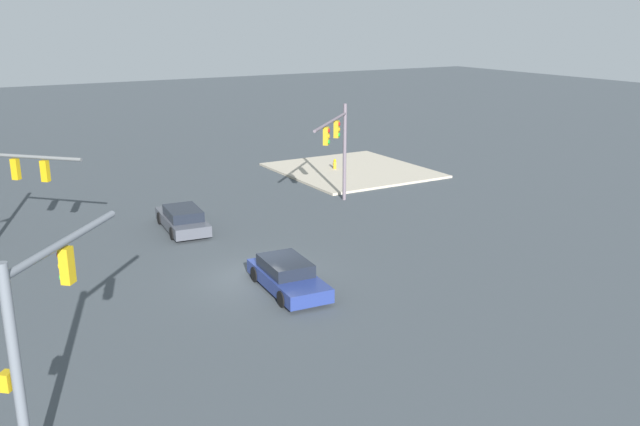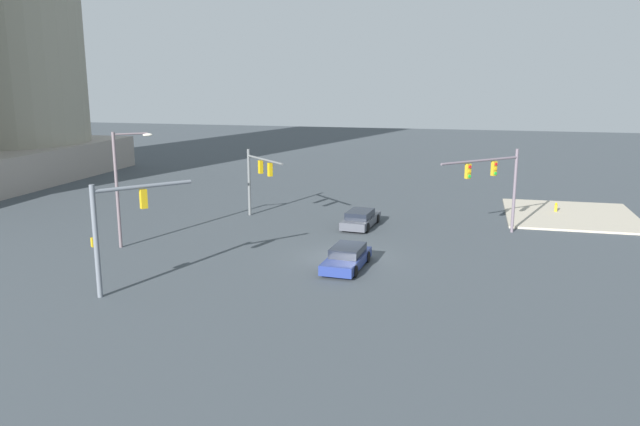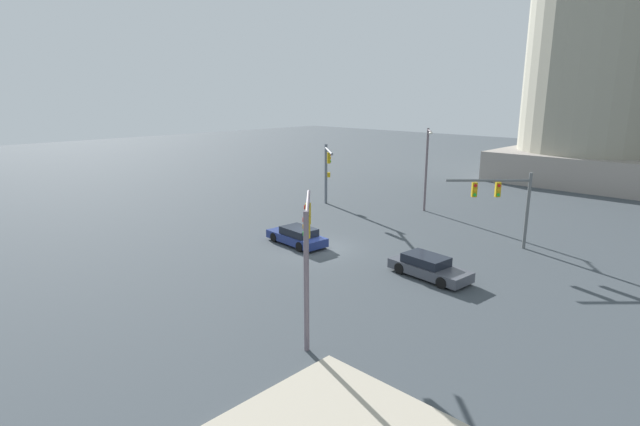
{
  "view_description": "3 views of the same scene",
  "coord_description": "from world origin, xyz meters",
  "px_view_note": "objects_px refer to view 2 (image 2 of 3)",
  "views": [
    {
      "loc": [
        -24.04,
        11.38,
        10.54
      ],
      "look_at": [
        -0.34,
        -2.58,
        2.57
      ],
      "focal_mm": 38.17,
      "sensor_mm": 36.0,
      "label": 1
    },
    {
      "loc": [
        -34.49,
        -6.78,
        10.54
      ],
      "look_at": [
        -0.81,
        1.35,
        2.88
      ],
      "focal_mm": 35.22,
      "sensor_mm": 36.0,
      "label": 2
    },
    {
      "loc": [
        21.65,
        -22.0,
        9.94
      ],
      "look_at": [
        0.69,
        -0.41,
        2.58
      ],
      "focal_mm": 27.26,
      "sensor_mm": 36.0,
      "label": 3
    }
  ],
  "objects_px": {
    "traffic_signal_opposite_side": "(258,172)",
    "streetlamp_curved_arm": "(121,180)",
    "sedan_car_approaching": "(361,219)",
    "traffic_signal_near_corner": "(116,221)",
    "traffic_signal_cross_street": "(496,177)",
    "sedan_car_waiting_far": "(347,258)",
    "fire_hydrant_on_curb": "(556,207)"
  },
  "relations": [
    {
      "from": "traffic_signal_cross_street",
      "to": "fire_hydrant_on_curb",
      "type": "distance_m",
      "value": 10.29
    },
    {
      "from": "traffic_signal_opposite_side",
      "to": "traffic_signal_cross_street",
      "type": "distance_m",
      "value": 16.85
    },
    {
      "from": "traffic_signal_opposite_side",
      "to": "traffic_signal_cross_street",
      "type": "height_order",
      "value": "traffic_signal_cross_street"
    },
    {
      "from": "traffic_signal_cross_street",
      "to": "sedan_car_waiting_far",
      "type": "relative_size",
      "value": 1.22
    },
    {
      "from": "traffic_signal_near_corner",
      "to": "sedan_car_approaching",
      "type": "relative_size",
      "value": 1.16
    },
    {
      "from": "traffic_signal_opposite_side",
      "to": "streetlamp_curved_arm",
      "type": "xyz_separation_m",
      "value": [
        -9.33,
        5.57,
        0.7
      ]
    },
    {
      "from": "traffic_signal_opposite_side",
      "to": "traffic_signal_cross_street",
      "type": "xyz_separation_m",
      "value": [
        -1.07,
        -16.81,
        0.49
      ]
    },
    {
      "from": "traffic_signal_cross_street",
      "to": "fire_hydrant_on_curb",
      "type": "relative_size",
      "value": 8.05
    },
    {
      "from": "streetlamp_curved_arm",
      "to": "sedan_car_waiting_far",
      "type": "relative_size",
      "value": 1.53
    },
    {
      "from": "streetlamp_curved_arm",
      "to": "traffic_signal_near_corner",
      "type": "bearing_deg",
      "value": -98.95
    },
    {
      "from": "streetlamp_curved_arm",
      "to": "sedan_car_approaching",
      "type": "height_order",
      "value": "streetlamp_curved_arm"
    },
    {
      "from": "traffic_signal_opposite_side",
      "to": "traffic_signal_cross_street",
      "type": "relative_size",
      "value": 0.89
    },
    {
      "from": "traffic_signal_cross_street",
      "to": "streetlamp_curved_arm",
      "type": "bearing_deg",
      "value": -24.27
    },
    {
      "from": "traffic_signal_near_corner",
      "to": "traffic_signal_opposite_side",
      "type": "xyz_separation_m",
      "value": [
        17.03,
        -1.34,
        -0.15
      ]
    },
    {
      "from": "sedan_car_waiting_far",
      "to": "traffic_signal_opposite_side",
      "type": "bearing_deg",
      "value": -135.47
    },
    {
      "from": "traffic_signal_cross_street",
      "to": "streetlamp_curved_arm",
      "type": "distance_m",
      "value": 23.86
    },
    {
      "from": "traffic_signal_near_corner",
      "to": "traffic_signal_cross_street",
      "type": "xyz_separation_m",
      "value": [
        15.96,
        -18.15,
        0.34
      ]
    },
    {
      "from": "traffic_signal_near_corner",
      "to": "traffic_signal_cross_street",
      "type": "relative_size",
      "value": 0.97
    },
    {
      "from": "sedan_car_waiting_far",
      "to": "fire_hydrant_on_curb",
      "type": "bearing_deg",
      "value": 147.73
    },
    {
      "from": "traffic_signal_opposite_side",
      "to": "sedan_car_approaching",
      "type": "bearing_deg",
      "value": 40.62
    },
    {
      "from": "traffic_signal_near_corner",
      "to": "fire_hydrant_on_curb",
      "type": "height_order",
      "value": "traffic_signal_near_corner"
    },
    {
      "from": "streetlamp_curved_arm",
      "to": "sedan_car_waiting_far",
      "type": "xyz_separation_m",
      "value": [
        -1.01,
        -14.3,
        -3.64
      ]
    },
    {
      "from": "traffic_signal_cross_street",
      "to": "streetlamp_curved_arm",
      "type": "xyz_separation_m",
      "value": [
        -8.26,
        22.39,
        0.21
      ]
    },
    {
      "from": "traffic_signal_near_corner",
      "to": "fire_hydrant_on_curb",
      "type": "xyz_separation_m",
      "value": [
        24.25,
        -23.12,
        -3.18
      ]
    },
    {
      "from": "traffic_signal_opposite_side",
      "to": "streetlamp_curved_arm",
      "type": "relative_size",
      "value": 0.71
    },
    {
      "from": "traffic_signal_cross_street",
      "to": "sedan_car_waiting_far",
      "type": "height_order",
      "value": "traffic_signal_cross_street"
    },
    {
      "from": "traffic_signal_opposite_side",
      "to": "sedan_car_waiting_far",
      "type": "xyz_separation_m",
      "value": [
        -10.34,
        -8.73,
        -2.94
      ]
    },
    {
      "from": "sedan_car_approaching",
      "to": "traffic_signal_cross_street",
      "type": "bearing_deg",
      "value": -87.34
    },
    {
      "from": "sedan_car_approaching",
      "to": "fire_hydrant_on_curb",
      "type": "relative_size",
      "value": 6.73
    },
    {
      "from": "traffic_signal_opposite_side",
      "to": "sedan_car_approaching",
      "type": "distance_m",
      "value": 8.36
    },
    {
      "from": "traffic_signal_near_corner",
      "to": "traffic_signal_cross_street",
      "type": "bearing_deg",
      "value": -7.87
    },
    {
      "from": "sedan_car_approaching",
      "to": "fire_hydrant_on_curb",
      "type": "xyz_separation_m",
      "value": [
        7.85,
        -13.99,
        -0.09
      ]
    }
  ]
}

